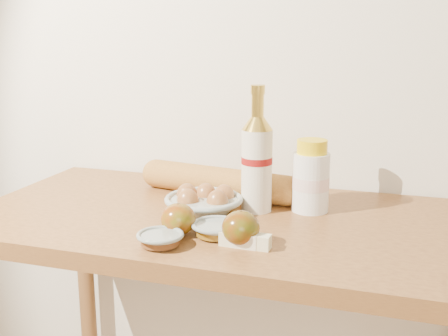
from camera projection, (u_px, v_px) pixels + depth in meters
The scene contains 11 objects.
back_wall at pixel (265, 36), 1.50m from camera, with size 3.50×0.02×2.60m, color silver.
table at pixel (228, 265), 1.32m from camera, with size 1.20×0.60×0.90m.
bourbon_bottle at pixel (257, 161), 1.30m from camera, with size 0.09×0.09×0.30m.
cream_bottle at pixel (311, 178), 1.31m from camera, with size 0.09×0.09×0.17m.
egg_bowl at pixel (204, 202), 1.30m from camera, with size 0.22×0.22×0.06m.
baguette at pixel (218, 182), 1.44m from camera, with size 0.46×0.15×0.08m.
apple_redgreen_front at pixel (178, 219), 1.17m from camera, with size 0.08×0.08×0.07m.
apple_redgreen_right at pixel (241, 228), 1.11m from camera, with size 0.09×0.09×0.07m.
sugar_bowl at pixel (160, 239), 1.11m from camera, with size 0.12×0.12×0.03m.
syrup_bowl at pixel (216, 229), 1.16m from camera, with size 0.13×0.13×0.03m.
butter_stick at pixel (245, 240), 1.10m from camera, with size 0.10×0.03×0.03m.
Camera 1 is at (0.37, 0.01, 1.32)m, focal length 45.00 mm.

